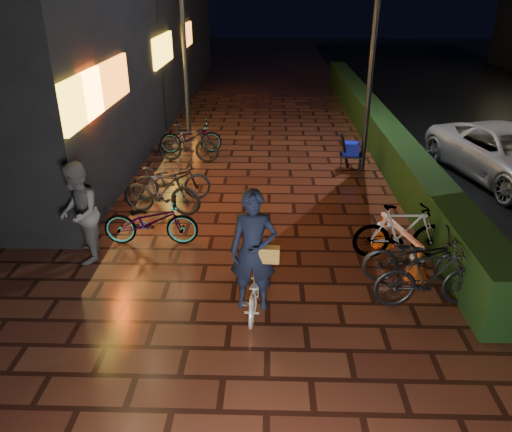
{
  "coord_description": "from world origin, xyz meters",
  "views": [
    {
      "loc": [
        -0.0,
        -7.62,
        4.55
      ],
      "look_at": [
        -0.21,
        -0.27,
        1.1
      ],
      "focal_mm": 35.0,
      "sensor_mm": 36.0,
      "label": 1
    }
  ],
  "objects_px": {
    "bystander_person": "(79,213)",
    "cyclist": "(254,268)",
    "cart_assembly": "(351,150)",
    "van": "(509,155)",
    "traffic_barrier": "(399,245)"
  },
  "relations": [
    {
      "from": "bystander_person",
      "to": "cyclist",
      "type": "height_order",
      "value": "cyclist"
    },
    {
      "from": "cart_assembly",
      "to": "bystander_person",
      "type": "bearing_deg",
      "value": -138.19
    },
    {
      "from": "van",
      "to": "cyclist",
      "type": "bearing_deg",
      "value": -150.75
    },
    {
      "from": "van",
      "to": "cart_assembly",
      "type": "height_order",
      "value": "van"
    },
    {
      "from": "bystander_person",
      "to": "van",
      "type": "relative_size",
      "value": 0.38
    },
    {
      "from": "cyclist",
      "to": "bystander_person",
      "type": "bearing_deg",
      "value": 154.67
    },
    {
      "from": "bystander_person",
      "to": "cart_assembly",
      "type": "xyz_separation_m",
      "value": [
        5.42,
        4.84,
        -0.35
      ]
    },
    {
      "from": "cyclist",
      "to": "cart_assembly",
      "type": "xyz_separation_m",
      "value": [
        2.33,
        6.3,
        -0.17
      ]
    },
    {
      "from": "traffic_barrier",
      "to": "van",
      "type": "bearing_deg",
      "value": 48.6
    },
    {
      "from": "van",
      "to": "cyclist",
      "type": "distance_m",
      "value": 8.37
    },
    {
      "from": "van",
      "to": "cyclist",
      "type": "height_order",
      "value": "cyclist"
    },
    {
      "from": "cyclist",
      "to": "van",
      "type": "bearing_deg",
      "value": 42.71
    },
    {
      "from": "van",
      "to": "traffic_barrier",
      "type": "bearing_deg",
      "value": -144.86
    },
    {
      "from": "bystander_person",
      "to": "cyclist",
      "type": "bearing_deg",
      "value": 48.63
    },
    {
      "from": "van",
      "to": "cart_assembly",
      "type": "bearing_deg",
      "value": 157.26
    }
  ]
}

